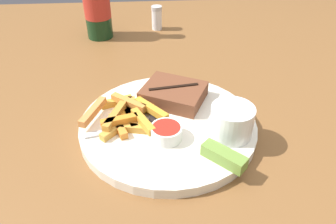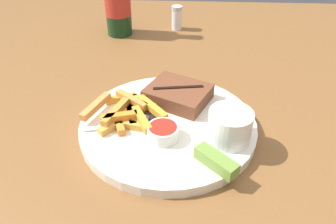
{
  "view_description": "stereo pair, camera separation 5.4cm",
  "coord_description": "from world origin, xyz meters",
  "px_view_note": "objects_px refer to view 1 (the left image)",
  "views": [
    {
      "loc": [
        -0.03,
        -0.44,
        1.12
      ],
      "look_at": [
        0.0,
        0.0,
        0.8
      ],
      "focal_mm": 35.0,
      "sensor_mm": 36.0,
      "label": 1
    },
    {
      "loc": [
        0.02,
        -0.44,
        1.12
      ],
      "look_at": [
        0.0,
        0.0,
        0.8
      ],
      "focal_mm": 35.0,
      "sensor_mm": 36.0,
      "label": 2
    }
  ],
  "objects_px": {
    "fork_utensil": "(122,129)",
    "beer_bottle": "(97,5)",
    "knife_utensil": "(155,108)",
    "steak_portion": "(174,94)",
    "coleslaw_cup": "(232,120)",
    "salt_shaker": "(158,18)",
    "dipping_sauce_cup": "(166,132)",
    "dinner_plate": "(168,126)",
    "pickle_spear": "(224,156)"
  },
  "relations": [
    {
      "from": "pickle_spear",
      "to": "coleslaw_cup",
      "type": "bearing_deg",
      "value": 68.84
    },
    {
      "from": "fork_utensil",
      "to": "beer_bottle",
      "type": "distance_m",
      "value": 0.44
    },
    {
      "from": "dinner_plate",
      "to": "fork_utensil",
      "type": "xyz_separation_m",
      "value": [
        -0.08,
        -0.02,
        0.01
      ]
    },
    {
      "from": "fork_utensil",
      "to": "knife_utensil",
      "type": "xyz_separation_m",
      "value": [
        0.06,
        0.05,
        0.0
      ]
    },
    {
      "from": "pickle_spear",
      "to": "knife_utensil",
      "type": "distance_m",
      "value": 0.17
    },
    {
      "from": "coleslaw_cup",
      "to": "salt_shaker",
      "type": "relative_size",
      "value": 1.06
    },
    {
      "from": "steak_portion",
      "to": "knife_utensil",
      "type": "xyz_separation_m",
      "value": [
        -0.04,
        -0.03,
        -0.01
      ]
    },
    {
      "from": "pickle_spear",
      "to": "dinner_plate",
      "type": "bearing_deg",
      "value": 126.53
    },
    {
      "from": "steak_portion",
      "to": "pickle_spear",
      "type": "xyz_separation_m",
      "value": [
        0.06,
        -0.16,
        -0.0
      ]
    },
    {
      "from": "dipping_sauce_cup",
      "to": "fork_utensil",
      "type": "height_order",
      "value": "dipping_sauce_cup"
    },
    {
      "from": "steak_portion",
      "to": "salt_shaker",
      "type": "bearing_deg",
      "value": 91.6
    },
    {
      "from": "coleslaw_cup",
      "to": "pickle_spear",
      "type": "distance_m",
      "value": 0.07
    },
    {
      "from": "salt_shaker",
      "to": "dipping_sauce_cup",
      "type": "bearing_deg",
      "value": -91.14
    },
    {
      "from": "dinner_plate",
      "to": "knife_utensil",
      "type": "relative_size",
      "value": 1.81
    },
    {
      "from": "coleslaw_cup",
      "to": "dipping_sauce_cup",
      "type": "distance_m",
      "value": 0.1
    },
    {
      "from": "knife_utensil",
      "to": "salt_shaker",
      "type": "xyz_separation_m",
      "value": [
        0.03,
        0.41,
        0.01
      ]
    },
    {
      "from": "dinner_plate",
      "to": "beer_bottle",
      "type": "distance_m",
      "value": 0.44
    },
    {
      "from": "beer_bottle",
      "to": "dinner_plate",
      "type": "bearing_deg",
      "value": -69.29
    },
    {
      "from": "steak_portion",
      "to": "pickle_spear",
      "type": "distance_m",
      "value": 0.18
    },
    {
      "from": "steak_portion",
      "to": "pickle_spear",
      "type": "bearing_deg",
      "value": -70.17
    },
    {
      "from": "steak_portion",
      "to": "salt_shaker",
      "type": "distance_m",
      "value": 0.38
    },
    {
      "from": "pickle_spear",
      "to": "beer_bottle",
      "type": "bearing_deg",
      "value": 114.22
    },
    {
      "from": "knife_utensil",
      "to": "beer_bottle",
      "type": "xyz_separation_m",
      "value": [
        -0.13,
        0.37,
        0.06
      ]
    },
    {
      "from": "dipping_sauce_cup",
      "to": "salt_shaker",
      "type": "xyz_separation_m",
      "value": [
        0.01,
        0.49,
        0.0
      ]
    },
    {
      "from": "coleslaw_cup",
      "to": "dipping_sauce_cup",
      "type": "height_order",
      "value": "coleslaw_cup"
    },
    {
      "from": "dinner_plate",
      "to": "knife_utensil",
      "type": "bearing_deg",
      "value": 120.93
    },
    {
      "from": "coleslaw_cup",
      "to": "fork_utensil",
      "type": "distance_m",
      "value": 0.18
    },
    {
      "from": "coleslaw_cup",
      "to": "pickle_spear",
      "type": "height_order",
      "value": "coleslaw_cup"
    },
    {
      "from": "pickle_spear",
      "to": "beer_bottle",
      "type": "distance_m",
      "value": 0.56
    },
    {
      "from": "dipping_sauce_cup",
      "to": "beer_bottle",
      "type": "relative_size",
      "value": 0.21
    },
    {
      "from": "coleslaw_cup",
      "to": "salt_shaker",
      "type": "xyz_separation_m",
      "value": [
        -0.09,
        0.49,
        -0.01
      ]
    },
    {
      "from": "steak_portion",
      "to": "salt_shaker",
      "type": "height_order",
      "value": "salt_shaker"
    },
    {
      "from": "fork_utensil",
      "to": "beer_bottle",
      "type": "relative_size",
      "value": 0.56
    },
    {
      "from": "pickle_spear",
      "to": "salt_shaker",
      "type": "relative_size",
      "value": 0.99
    },
    {
      "from": "steak_portion",
      "to": "salt_shaker",
      "type": "xyz_separation_m",
      "value": [
        -0.01,
        0.38,
        0.0
      ]
    },
    {
      "from": "dipping_sauce_cup",
      "to": "fork_utensil",
      "type": "bearing_deg",
      "value": 160.72
    },
    {
      "from": "dipping_sauce_cup",
      "to": "salt_shaker",
      "type": "distance_m",
      "value": 0.49
    },
    {
      "from": "salt_shaker",
      "to": "fork_utensil",
      "type": "bearing_deg",
      "value": -99.88
    },
    {
      "from": "fork_utensil",
      "to": "salt_shaker",
      "type": "xyz_separation_m",
      "value": [
        0.08,
        0.47,
        0.01
      ]
    },
    {
      "from": "fork_utensil",
      "to": "salt_shaker",
      "type": "height_order",
      "value": "salt_shaker"
    },
    {
      "from": "steak_portion",
      "to": "knife_utensil",
      "type": "bearing_deg",
      "value": -141.46
    },
    {
      "from": "fork_utensil",
      "to": "coleslaw_cup",
      "type": "bearing_deg",
      "value": -19.97
    },
    {
      "from": "dipping_sauce_cup",
      "to": "steak_portion",
      "type": "bearing_deg",
      "value": 79.16
    },
    {
      "from": "coleslaw_cup",
      "to": "beer_bottle",
      "type": "height_order",
      "value": "beer_bottle"
    },
    {
      "from": "steak_portion",
      "to": "beer_bottle",
      "type": "relative_size",
      "value": 0.56
    },
    {
      "from": "fork_utensil",
      "to": "beer_bottle",
      "type": "bearing_deg",
      "value": 87.44
    },
    {
      "from": "steak_portion",
      "to": "dipping_sauce_cup",
      "type": "distance_m",
      "value": 0.11
    },
    {
      "from": "dinner_plate",
      "to": "salt_shaker",
      "type": "bearing_deg",
      "value": 89.47
    },
    {
      "from": "pickle_spear",
      "to": "salt_shaker",
      "type": "xyz_separation_m",
      "value": [
        -0.07,
        0.55,
        0.0
      ]
    },
    {
      "from": "dinner_plate",
      "to": "fork_utensil",
      "type": "bearing_deg",
      "value": -167.17
    }
  ]
}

